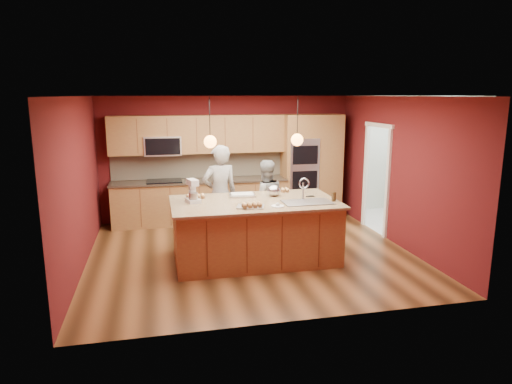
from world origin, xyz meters
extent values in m
plane|color=#402713|center=(0.00, 0.00, 0.00)|extent=(5.50, 5.50, 0.00)
plane|color=silver|center=(0.00, 0.00, 2.70)|extent=(5.50, 5.50, 0.00)
plane|color=#541214|center=(0.00, 2.50, 1.35)|extent=(5.50, 0.00, 5.50)
plane|color=#541214|center=(0.00, -2.50, 1.35)|extent=(5.50, 0.00, 5.50)
plane|color=#541214|center=(-2.75, 0.00, 1.35)|extent=(0.00, 5.00, 5.00)
plane|color=#541214|center=(2.75, 0.00, 1.35)|extent=(0.00, 5.00, 5.00)
cube|color=brown|center=(-0.65, 2.20, 0.45)|extent=(3.70, 0.60, 0.90)
cube|color=#2E261E|center=(-0.65, 2.19, 0.92)|extent=(3.74, 0.64, 0.04)
cube|color=#C2B393|center=(-0.65, 2.48, 1.22)|extent=(3.70, 0.03, 0.56)
cube|color=brown|center=(-0.65, 2.32, 1.90)|extent=(3.70, 0.36, 0.80)
cube|color=black|center=(-1.40, 2.18, 0.94)|extent=(0.72, 0.52, 0.03)
cube|color=silver|center=(-1.40, 2.30, 1.68)|extent=(0.76, 0.40, 0.40)
cube|color=brown|center=(1.60, 2.20, 1.15)|extent=(0.80, 0.60, 2.30)
cube|color=silver|center=(1.60, 1.90, 1.20)|extent=(0.66, 0.04, 1.20)
cube|color=brown|center=(2.25, 2.20, 1.15)|extent=(0.50, 0.60, 2.30)
plane|color=beige|center=(3.65, 1.20, 0.00)|extent=(2.60, 2.60, 0.00)
plane|color=beige|center=(4.55, 1.20, 1.35)|extent=(0.00, 2.70, 2.70)
cube|color=silver|center=(4.35, 1.20, 1.95)|extent=(0.35, 2.40, 0.75)
cylinder|color=black|center=(-0.71, -0.27, 2.35)|extent=(0.01, 0.01, 0.70)
sphere|color=#FF913A|center=(-0.71, -0.27, 2.00)|extent=(0.20, 0.20, 0.20)
cylinder|color=black|center=(0.72, -0.27, 2.35)|extent=(0.01, 0.01, 0.70)
sphere|color=#FF913A|center=(0.72, -0.27, 2.00)|extent=(0.20, 0.20, 0.20)
cube|color=brown|center=(0.01, -0.27, 0.48)|extent=(2.63, 1.43, 0.97)
cube|color=#D0B585|center=(0.01, -0.27, 0.99)|extent=(2.73, 1.53, 0.04)
cube|color=silver|center=(0.83, -0.55, 0.93)|extent=(0.79, 0.46, 0.18)
imported|color=black|center=(-0.43, 0.74, 0.92)|extent=(0.74, 0.56, 1.84)
imported|color=slate|center=(0.43, 0.74, 0.77)|extent=(0.78, 0.62, 1.53)
cube|color=silver|center=(-0.99, -0.15, 1.04)|extent=(0.26, 0.30, 0.06)
cube|color=silver|center=(-0.99, -0.04, 1.19)|extent=(0.12, 0.10, 0.26)
cube|color=silver|center=(-0.99, -0.13, 1.33)|extent=(0.19, 0.28, 0.10)
cylinder|color=#ACAFB4|center=(-0.99, -0.19, 1.11)|extent=(0.15, 0.15, 0.14)
cube|color=silver|center=(-0.12, 0.14, 1.02)|extent=(0.46, 0.36, 0.03)
cube|color=silver|center=(-0.12, 0.14, 1.04)|extent=(0.40, 0.30, 0.02)
cube|color=silver|center=(-0.14, -0.67, 1.02)|extent=(0.49, 0.41, 0.02)
ellipsoid|color=#ACAFB4|center=(0.42, 0.04, 1.10)|extent=(0.24, 0.24, 0.20)
cylinder|color=silver|center=(0.28, -0.73, 1.01)|extent=(0.20, 0.20, 0.01)
cylinder|color=#352310|center=(1.28, -0.55, 1.08)|extent=(0.08, 0.08, 0.15)
cube|color=black|center=(1.02, -0.15, 1.01)|extent=(0.15, 0.10, 0.01)
cube|color=silver|center=(4.23, 0.88, 0.45)|extent=(0.69, 0.70, 0.89)
cube|color=silver|center=(4.20, 1.59, 0.51)|extent=(0.78, 0.79, 1.01)
camera|label=1|loc=(-1.56, -7.42, 2.72)|focal=32.00mm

